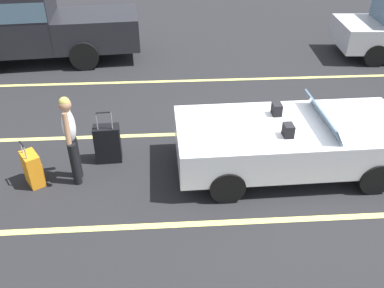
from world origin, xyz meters
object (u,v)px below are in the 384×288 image
Objects in this scene: convertible_car at (302,140)px; traveler_person at (71,136)px; suitcase_large_black at (108,144)px; suitcase_medium_bright at (33,169)px; parked_pickup_truck_far at (34,23)px.

traveler_person is at bearing -179.70° from convertible_car.
convertible_car is 4.07m from traveler_person.
suitcase_large_black is 0.95m from traveler_person.
convertible_car reaches higher than suitcase_medium_bright.
convertible_car is 2.53× the size of traveler_person.
traveler_person reaches higher than suitcase_medium_bright.
convertible_car is at bearing -3.43° from traveler_person.
parked_pickup_truck_far is at bearing 69.90° from suitcase_medium_bright.
parked_pickup_truck_far is (-2.56, 5.31, 0.74)m from suitcase_large_black.
suitcase_large_black reaches higher than suitcase_medium_bright.
parked_pickup_truck_far is (-2.07, 5.89, 0.18)m from traveler_person.
parked_pickup_truck_far reaches higher than convertible_car.
convertible_car is at bearing -30.54° from suitcase_medium_bright.
traveler_person is (-0.50, -0.58, 0.56)m from suitcase_large_black.
traveler_person reaches higher than suitcase_large_black.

